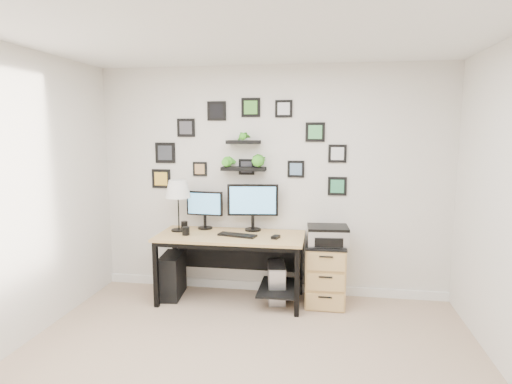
% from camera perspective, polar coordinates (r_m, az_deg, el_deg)
% --- Properties ---
extents(room, '(4.00, 4.00, 4.00)m').
position_cam_1_polar(room, '(5.18, 1.92, -12.48)').
color(room, tan).
rests_on(room, ground).
extents(desk, '(1.60, 0.70, 0.75)m').
position_cam_1_polar(desk, '(4.76, -2.89, -7.08)').
color(desk, tan).
rests_on(desk, ground).
extents(monitor_left, '(0.43, 0.18, 0.44)m').
position_cam_1_polar(monitor_left, '(4.95, -6.87, -2.00)').
color(monitor_left, black).
rests_on(monitor_left, desk).
extents(monitor_right, '(0.57, 0.21, 0.53)m').
position_cam_1_polar(monitor_right, '(4.82, -0.43, -1.51)').
color(monitor_right, black).
rests_on(monitor_right, desk).
extents(keyboard, '(0.44, 0.22, 0.02)m').
position_cam_1_polar(keyboard, '(4.64, -2.51, -5.76)').
color(keyboard, black).
rests_on(keyboard, desk).
extents(mouse, '(0.09, 0.12, 0.03)m').
position_cam_1_polar(mouse, '(4.54, 2.63, -6.02)').
color(mouse, black).
rests_on(mouse, desk).
extents(table_lamp, '(0.28, 0.28, 0.58)m').
position_cam_1_polar(table_lamp, '(4.87, -10.36, 0.23)').
color(table_lamp, black).
rests_on(table_lamp, desk).
extents(mug, '(0.08, 0.08, 0.09)m').
position_cam_1_polar(mug, '(4.73, -9.33, -5.16)').
color(mug, black).
rests_on(mug, desk).
extents(pen_cup, '(0.07, 0.07, 0.10)m').
position_cam_1_polar(pen_cup, '(4.99, -9.53, -4.41)').
color(pen_cup, black).
rests_on(pen_cup, desk).
extents(pc_tower_black, '(0.26, 0.50, 0.48)m').
position_cam_1_polar(pc_tower_black, '(5.06, -11.10, -10.84)').
color(pc_tower_black, black).
rests_on(pc_tower_black, ground).
extents(pc_tower_grey, '(0.25, 0.44, 0.41)m').
position_cam_1_polar(pc_tower_grey, '(4.86, 2.74, -11.93)').
color(pc_tower_grey, gray).
rests_on(pc_tower_grey, ground).
extents(file_cabinet, '(0.43, 0.53, 0.67)m').
position_cam_1_polar(file_cabinet, '(4.80, 9.24, -10.67)').
color(file_cabinet, tan).
rests_on(file_cabinet, ground).
extents(printer, '(0.45, 0.38, 0.19)m').
position_cam_1_polar(printer, '(4.66, 9.54, -5.70)').
color(printer, silver).
rests_on(printer, file_cabinet).
extents(wall_decor, '(2.28, 0.18, 1.08)m').
position_cam_1_polar(wall_decor, '(4.84, -1.55, 5.61)').
color(wall_decor, black).
rests_on(wall_decor, ground).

